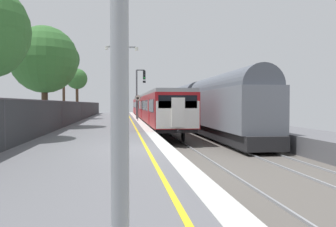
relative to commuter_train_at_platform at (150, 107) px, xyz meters
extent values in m
cube|color=slate|center=(-4.60, -28.42, -1.77)|extent=(6.40, 110.00, 1.00)
cube|color=silver|center=(-1.70, -28.42, -1.26)|extent=(0.60, 110.00, 0.01)
cube|color=yellow|center=(-2.45, -28.42, -1.26)|extent=(0.12, 110.00, 0.01)
cube|color=#56514C|center=(4.10, -28.42, -2.37)|extent=(11.00, 110.00, 0.20)
cube|color=gray|center=(-0.71, -28.42, -2.23)|extent=(0.07, 110.00, 0.08)
cube|color=gray|center=(0.72, -28.42, -2.23)|extent=(0.07, 110.00, 0.08)
cube|color=gray|center=(3.29, -28.42, -2.23)|extent=(0.07, 110.00, 0.08)
cube|color=gray|center=(4.72, -28.42, -2.23)|extent=(0.07, 110.00, 0.08)
cube|color=maroon|center=(0.00, -10.48, 0.00)|extent=(2.80, 20.49, 2.30)
cube|color=black|center=(0.00, -10.48, -1.27)|extent=(2.64, 19.89, 0.25)
cube|color=gray|center=(0.00, -10.48, 1.27)|extent=(2.68, 20.49, 0.24)
cube|color=black|center=(-1.41, -10.48, 0.30)|extent=(0.02, 18.89, 0.84)
cube|color=red|center=(-1.41, -15.60, -0.10)|extent=(0.03, 1.10, 1.90)
cube|color=red|center=(-1.41, -5.36, -0.10)|extent=(0.03, 1.10, 1.90)
cylinder|color=black|center=(-0.78, -18.13, -1.77)|extent=(0.12, 0.84, 0.84)
cylinder|color=black|center=(0.78, -18.13, -1.77)|extent=(0.12, 0.84, 0.84)
cylinder|color=black|center=(-0.78, -2.84, -1.77)|extent=(0.12, 0.84, 0.84)
cylinder|color=black|center=(0.78, -2.84, -1.77)|extent=(0.12, 0.84, 0.84)
cube|color=maroon|center=(0.00, 10.60, 0.00)|extent=(2.80, 20.49, 2.30)
cube|color=black|center=(0.00, 10.60, -1.27)|extent=(2.64, 19.89, 0.25)
cube|color=gray|center=(0.00, 10.60, 1.27)|extent=(2.68, 20.49, 0.24)
cube|color=black|center=(-1.41, 10.60, 0.30)|extent=(0.02, 18.89, 0.84)
cube|color=red|center=(-1.41, 5.48, -0.10)|extent=(0.03, 1.10, 1.90)
cube|color=red|center=(-1.41, 15.72, -0.10)|extent=(0.03, 1.10, 1.90)
cylinder|color=black|center=(-0.78, 2.96, -1.77)|extent=(0.12, 0.84, 0.84)
cylinder|color=black|center=(0.78, 2.96, -1.77)|extent=(0.12, 0.84, 0.84)
cylinder|color=black|center=(-0.78, 18.25, -1.77)|extent=(0.12, 0.84, 0.84)
cylinder|color=black|center=(0.78, 18.25, -1.77)|extent=(0.12, 0.84, 0.84)
cube|color=silver|center=(0.00, -20.69, -0.25)|extent=(2.70, 0.10, 1.70)
cube|color=black|center=(0.00, -20.70, 0.55)|extent=(2.40, 0.08, 0.80)
cube|color=silver|center=(0.00, -20.83, -0.10)|extent=(0.80, 0.24, 1.80)
cylinder|color=white|center=(-0.95, -20.75, -1.00)|extent=(0.18, 0.06, 0.18)
cylinder|color=white|center=(0.95, -20.75, -1.00)|extent=(0.18, 0.06, 0.18)
cylinder|color=black|center=(0.00, -20.98, -1.25)|extent=(0.20, 0.35, 0.20)
cube|color=black|center=(0.00, 10.60, 1.52)|extent=(0.60, 0.90, 0.20)
cube|color=#232326|center=(4.00, -17.42, -1.64)|extent=(2.30, 14.88, 0.79)
cube|color=slate|center=(4.00, -17.42, 0.08)|extent=(2.60, 14.08, 2.66)
cylinder|color=#515660|center=(4.00, -17.42, 1.41)|extent=(2.39, 13.68, 2.39)
cylinder|color=black|center=(3.22, -22.86, -1.77)|extent=(0.12, 0.84, 0.84)
cylinder|color=black|center=(4.78, -22.86, -1.77)|extent=(0.12, 0.84, 0.84)
cylinder|color=black|center=(3.22, -11.98, -1.77)|extent=(0.12, 0.84, 0.84)
cylinder|color=black|center=(4.78, -11.98, -1.77)|extent=(0.12, 0.84, 0.84)
cube|color=#232326|center=(4.00, -1.75, -1.64)|extent=(2.30, 14.88, 0.79)
cube|color=slate|center=(4.00, -1.75, 0.08)|extent=(2.60, 14.08, 2.66)
cylinder|color=#515660|center=(4.00, -1.75, 1.41)|extent=(2.39, 13.68, 2.39)
cylinder|color=black|center=(3.22, -7.18, -1.77)|extent=(0.12, 0.84, 0.84)
cylinder|color=black|center=(4.78, -7.18, -1.77)|extent=(0.12, 0.84, 0.84)
cylinder|color=black|center=(3.22, 3.69, -1.77)|extent=(0.12, 0.84, 0.84)
cylinder|color=black|center=(4.78, 3.69, -1.77)|extent=(0.12, 0.84, 0.84)
cube|color=#232326|center=(4.00, 13.93, -1.64)|extent=(2.30, 14.88, 0.79)
cube|color=slate|center=(4.00, 13.93, 0.08)|extent=(2.60, 14.08, 2.66)
cylinder|color=#515660|center=(4.00, 13.93, 1.41)|extent=(2.39, 13.68, 2.39)
cylinder|color=black|center=(3.22, 8.49, -1.77)|extent=(0.12, 0.84, 0.84)
cylinder|color=black|center=(4.78, 8.49, -1.77)|extent=(0.12, 0.84, 0.84)
cylinder|color=black|center=(3.22, 19.37, -1.77)|extent=(0.12, 0.84, 0.84)
cylinder|color=black|center=(4.78, 19.37, -1.77)|extent=(0.12, 0.84, 0.84)
cube|color=#232326|center=(4.00, 29.60, -1.64)|extent=(2.30, 14.88, 0.79)
cube|color=slate|center=(4.00, 29.60, 0.08)|extent=(2.60, 14.08, 2.66)
cylinder|color=#515660|center=(4.00, 29.60, 1.41)|extent=(2.39, 13.68, 2.39)
cylinder|color=black|center=(3.22, 24.17, -1.77)|extent=(0.12, 0.84, 0.84)
cylinder|color=black|center=(4.78, 24.17, -1.77)|extent=(0.12, 0.84, 0.84)
cylinder|color=black|center=(3.22, 35.04, -1.77)|extent=(0.12, 0.84, 0.84)
cylinder|color=black|center=(4.78, 35.04, -1.77)|extent=(0.12, 0.84, 0.84)
cylinder|color=#47474C|center=(-1.75, -2.73, 1.47)|extent=(0.18, 0.18, 5.48)
cube|color=#47474C|center=(-1.30, -2.73, 4.22)|extent=(0.90, 0.12, 0.12)
cube|color=black|center=(-0.90, -2.73, 3.67)|extent=(0.28, 0.20, 1.00)
cylinder|color=black|center=(-0.90, -2.85, 3.99)|extent=(0.16, 0.04, 0.16)
cylinder|color=black|center=(-0.90, -2.85, 3.67)|extent=(0.16, 0.04, 0.16)
cylinder|color=#19D83F|center=(-0.90, -2.85, 3.35)|extent=(0.16, 0.04, 0.16)
cube|color=black|center=(-0.90, -2.73, 2.92)|extent=(0.32, 0.16, 0.24)
cylinder|color=#59595B|center=(-1.85, -7.45, -0.17)|extent=(0.08, 0.08, 2.20)
cylinder|color=black|center=(-1.85, -7.45, 0.99)|extent=(0.59, 0.02, 0.59)
cylinder|color=silver|center=(-1.85, -7.46, 0.99)|extent=(0.56, 0.02, 0.56)
cube|color=black|center=(-1.85, -7.47, 0.99)|extent=(0.24, 0.01, 0.18)
cylinder|color=#93999E|center=(-3.37, -20.52, 1.33)|extent=(0.14, 0.14, 5.20)
cube|color=#93999E|center=(-2.92, -20.52, 3.83)|extent=(0.90, 0.08, 0.08)
cylinder|color=silver|center=(-2.47, -20.52, 3.75)|extent=(0.20, 0.20, 0.18)
cube|color=#93999E|center=(-3.82, -20.52, 3.83)|extent=(0.90, 0.08, 0.08)
cylinder|color=silver|center=(-4.27, -20.52, 3.75)|extent=(0.20, 0.20, 0.18)
cube|color=#282B2D|center=(-7.55, -28.42, -0.33)|extent=(0.03, 99.00, 1.87)
cube|color=#38383D|center=(-7.55, -28.42, 0.60)|extent=(0.06, 99.00, 0.06)
cylinder|color=#38383D|center=(-7.55, -28.42, -0.33)|extent=(0.07, 0.07, 1.87)
cylinder|color=#38383D|center=(-7.55, -16.73, -0.33)|extent=(0.07, 0.07, 1.87)
cylinder|color=#38383D|center=(-7.55, -5.05, -0.33)|extent=(0.07, 0.07, 1.87)
cylinder|color=#38383D|center=(-7.55, 6.64, -0.33)|extent=(0.07, 0.07, 1.87)
cylinder|color=#38383D|center=(-7.55, 18.33, -0.33)|extent=(0.07, 0.07, 1.87)
cylinder|color=#473323|center=(-9.81, -2.04, 1.56)|extent=(0.29, 0.29, 5.66)
sphere|color=#285628|center=(-9.81, -2.04, 5.37)|extent=(3.54, 3.54, 3.54)
sphere|color=#285628|center=(-9.69, -1.72, 4.92)|extent=(2.41, 2.41, 2.41)
cylinder|color=#473323|center=(-9.73, 8.62, 0.96)|extent=(0.39, 0.39, 4.45)
sphere|color=#33662D|center=(-9.73, 8.62, 3.99)|extent=(2.92, 2.92, 2.92)
sphere|color=#33662D|center=(-10.05, 8.15, 3.62)|extent=(1.96, 1.96, 1.96)
cylinder|color=#473323|center=(-8.87, -15.86, 0.50)|extent=(0.44, 0.44, 3.54)
sphere|color=#33662D|center=(-8.87, -15.86, 3.58)|extent=(4.77, 4.77, 4.77)
sphere|color=#33662D|center=(-8.54, -16.19, 2.99)|extent=(3.10, 3.10, 3.10)
camera|label=1|loc=(-3.35, -41.27, 0.42)|focal=36.54mm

